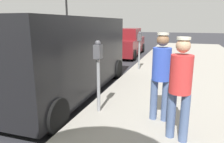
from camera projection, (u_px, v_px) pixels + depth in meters
ground_plane at (50, 107)px, 5.08m from camera, size 80.00×80.00×0.00m
sidewalk_slab at (206, 126)px, 3.98m from camera, size 5.00×32.00×0.15m
parking_meter_near at (98, 64)px, 4.27m from camera, size 0.14×0.18×1.52m
parking_meter_far at (139, 44)px, 8.28m from camera, size 0.14×0.18×1.52m
pedestrian_in_red at (180, 83)px, 3.21m from camera, size 0.35×0.34×1.66m
pedestrian_in_blue at (161, 72)px, 3.89m from camera, size 0.36×0.34×1.69m
parked_van at (64, 54)px, 5.81m from camera, size 2.20×5.23×2.15m
parked_sedan_ahead at (125, 43)px, 12.86m from camera, size 2.10×4.47×1.65m
traffic_light_corner at (57, 3)px, 17.01m from camera, size 2.48×0.42×5.20m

